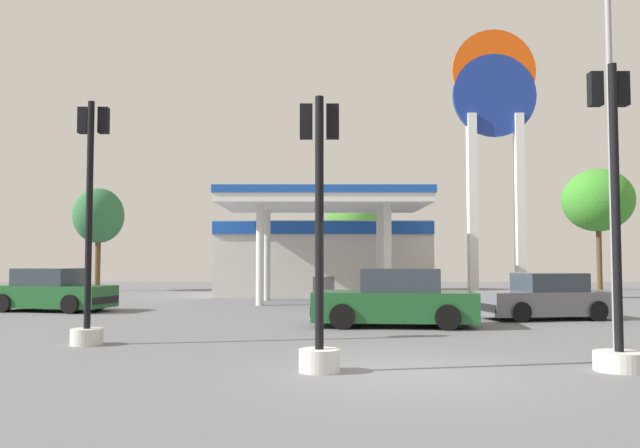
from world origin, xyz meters
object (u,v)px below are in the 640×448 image
traffic_signal_2 (617,270)px  corner_streetlamp (617,128)px  car_0 (547,298)px  tree_1 (358,218)px  traffic_signal_0 (320,270)px  car_1 (396,300)px  station_pole_sign (496,127)px  traffic_signal_1 (90,253)px  tree_2 (599,200)px  tree_0 (100,216)px  car_2 (53,292)px

traffic_signal_2 → corner_streetlamp: (0.78, 1.61, 2.68)m
car_0 → tree_1: tree_1 is taller
traffic_signal_0 → corner_streetlamp: bearing=16.8°
car_1 → corner_streetlamp: (3.60, -5.53, 3.60)m
station_pole_sign → traffic_signal_0: 22.47m
car_1 → car_0: bearing=23.8°
traffic_signal_1 → tree_2: bearing=49.9°
car_1 → traffic_signal_0: (-2.05, -7.23, 0.92)m
tree_0 → car_0: bearing=-43.0°
car_2 → traffic_signal_1: traffic_signal_1 is taller
tree_1 → traffic_signal_2: bearing=-84.8°
traffic_signal_2 → traffic_signal_1: bearing=161.5°
car_0 → tree_0: tree_0 is taller
traffic_signal_0 → traffic_signal_2: 4.87m
traffic_signal_2 → car_0: bearing=77.7°
car_2 → corner_streetlamp: bearing=-35.7°
car_1 → car_2: bearing=155.1°
station_pole_sign → tree_2: station_pole_sign is taller
station_pole_sign → traffic_signal_1: size_ratio=2.43×
car_1 → traffic_signal_2: (2.82, -7.14, 0.92)m
station_pole_sign → car_2: bearing=-157.7°
corner_streetlamp → tree_1: bearing=97.2°
station_pole_sign → corner_streetlamp: size_ratio=1.77×
station_pole_sign → car_1: bearing=-116.1°
traffic_signal_1 → tree_2: size_ratio=0.70×
traffic_signal_1 → car_1: bearing=28.9°
car_1 → traffic_signal_0: 7.57m
traffic_signal_0 → station_pole_sign: bearing=67.5°
car_1 → tree_1: size_ratio=0.75×
traffic_signal_1 → corner_streetlamp: bearing=-9.0°
car_0 → tree_0: (-20.00, 18.63, 3.78)m
car_1 → tree_1: 21.93m
car_1 → traffic_signal_0: bearing=-105.8°
tree_1 → traffic_signal_1: bearing=-105.7°
car_0 → tree_2: 23.15m
car_1 → corner_streetlamp: corner_streetlamp is taller
car_1 → tree_0: bearing=126.1°
car_0 → station_pole_sign: bearing=82.7°
car_1 → tree_2: bearing=55.9°
car_0 → car_1: size_ratio=0.91×
station_pole_sign → traffic_signal_1: station_pole_sign is taller
car_0 → tree_1: (-4.67, 19.49, 3.73)m
car_1 → corner_streetlamp: size_ratio=0.63×
traffic_signal_0 → traffic_signal_1: traffic_signal_1 is taller
car_0 → corner_streetlamp: corner_streetlamp is taller
traffic_signal_0 → tree_0: size_ratio=0.74×
car_0 → traffic_signal_2: 9.56m
traffic_signal_1 → tree_2: 34.44m
car_0 → traffic_signal_1: traffic_signal_1 is taller
car_2 → tree_2: size_ratio=0.60×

